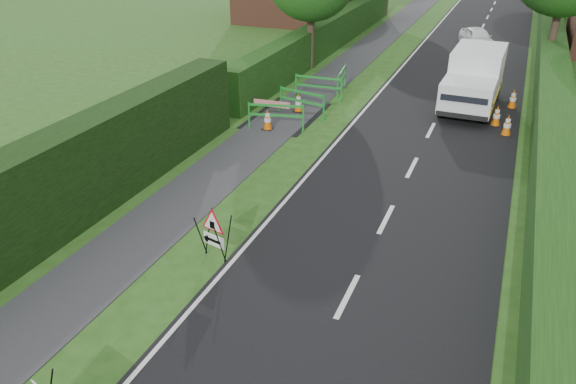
# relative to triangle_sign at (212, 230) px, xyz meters

# --- Properties ---
(ground) EXTENTS (120.00, 120.00, 0.00)m
(ground) POSITION_rel_triangle_sign_xyz_m (0.83, -1.22, -0.77)
(ground) COLOR #254E16
(ground) RESTS_ON ground
(road_surface) EXTENTS (6.00, 90.00, 0.02)m
(road_surface) POSITION_rel_triangle_sign_xyz_m (3.33, 33.78, -0.77)
(road_surface) COLOR black
(road_surface) RESTS_ON ground
(footpath) EXTENTS (2.00, 90.00, 0.02)m
(footpath) POSITION_rel_triangle_sign_xyz_m (-2.17, 33.78, -0.77)
(footpath) COLOR #2D2D30
(footpath) RESTS_ON ground
(hedge_west_near) EXTENTS (1.10, 18.00, 2.50)m
(hedge_west_near) POSITION_rel_triangle_sign_xyz_m (-4.17, -1.22, -0.77)
(hedge_west_near) COLOR black
(hedge_west_near) RESTS_ON ground
(hedge_west_far) EXTENTS (1.00, 24.00, 1.80)m
(hedge_west_far) POSITION_rel_triangle_sign_xyz_m (-4.17, 20.78, -0.77)
(hedge_west_far) COLOR #14380F
(hedge_west_far) RESTS_ON ground
(hedge_east) EXTENTS (1.20, 50.00, 1.50)m
(hedge_east) POSITION_rel_triangle_sign_xyz_m (7.33, 14.78, -0.77)
(hedge_east) COLOR #14380F
(hedge_east) RESTS_ON ground
(triangle_sign) EXTENTS (0.92, 0.92, 1.11)m
(triangle_sign) POSITION_rel_triangle_sign_xyz_m (0.00, 0.00, 0.00)
(triangle_sign) COLOR black
(triangle_sign) RESTS_ON ground
(works_van) EXTENTS (2.08, 4.98, 2.24)m
(works_van) POSITION_rel_triangle_sign_xyz_m (4.36, 13.62, 0.42)
(works_van) COLOR silver
(works_van) RESTS_ON ground
(traffic_cone_0) EXTENTS (0.38, 0.38, 0.79)m
(traffic_cone_0) POSITION_rel_triangle_sign_xyz_m (5.90, 10.83, -0.38)
(traffic_cone_0) COLOR black
(traffic_cone_0) RESTS_ON ground
(traffic_cone_1) EXTENTS (0.38, 0.38, 0.79)m
(traffic_cone_1) POSITION_rel_triangle_sign_xyz_m (5.47, 11.71, -0.38)
(traffic_cone_1) COLOR black
(traffic_cone_1) RESTS_ON ground
(traffic_cone_2) EXTENTS (0.38, 0.38, 0.79)m
(traffic_cone_2) POSITION_rel_triangle_sign_xyz_m (5.94, 14.07, -0.38)
(traffic_cone_2) COLOR black
(traffic_cone_2) RESTS_ON ground
(traffic_cone_3) EXTENTS (0.38, 0.38, 0.79)m
(traffic_cone_3) POSITION_rel_triangle_sign_xyz_m (-2.24, 8.13, -0.38)
(traffic_cone_3) COLOR black
(traffic_cone_3) RESTS_ON ground
(traffic_cone_4) EXTENTS (0.38, 0.38, 0.79)m
(traffic_cone_4) POSITION_rel_triangle_sign_xyz_m (-1.91, 10.38, -0.38)
(traffic_cone_4) COLOR black
(traffic_cone_4) RESTS_ON ground
(ped_barrier_0) EXTENTS (2.08, 0.82, 1.00)m
(ped_barrier_0) POSITION_rel_triangle_sign_xyz_m (-1.96, 8.25, -0.14)
(ped_barrier_0) COLOR #188625
(ped_barrier_0) RESTS_ON ground
(ped_barrier_1) EXTENTS (2.09, 0.79, 1.00)m
(ped_barrier_1) POSITION_rel_triangle_sign_xyz_m (-1.66, 10.11, -0.14)
(ped_barrier_1) COLOR #188625
(ped_barrier_1) RESTS_ON ground
(ped_barrier_2) EXTENTS (2.07, 0.43, 1.00)m
(ped_barrier_2) POSITION_rel_triangle_sign_xyz_m (-1.73, 12.24, -0.14)
(ped_barrier_2) COLOR #188625
(ped_barrier_2) RESTS_ON ground
(ped_barrier_3) EXTENTS (0.63, 2.09, 1.00)m
(ped_barrier_3) POSITION_rel_triangle_sign_xyz_m (-1.13, 13.59, -0.14)
(ped_barrier_3) COLOR #188625
(ped_barrier_3) RESTS_ON ground
(redwhite_plank) EXTENTS (1.50, 0.09, 0.25)m
(redwhite_plank) POSITION_rel_triangle_sign_xyz_m (-2.75, 9.67, -0.77)
(redwhite_plank) COLOR red
(redwhite_plank) RESTS_ON ground
(hatchback_car) EXTENTS (2.57, 3.52, 1.11)m
(hatchback_car) POSITION_rel_triangle_sign_xyz_m (3.52, 24.64, -0.22)
(hatchback_car) COLOR white
(hatchback_car) RESTS_ON ground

